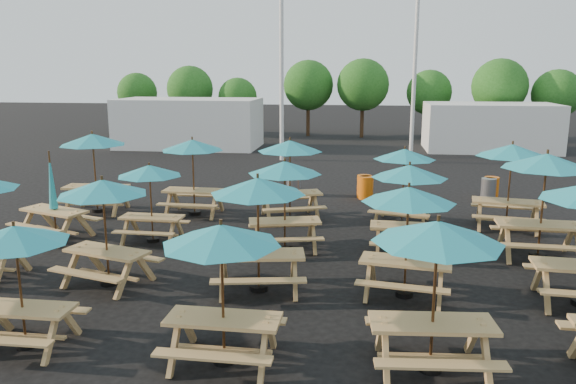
# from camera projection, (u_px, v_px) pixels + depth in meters

# --- Properties ---
(ground) EXTENTS (120.00, 120.00, 0.00)m
(ground) POSITION_uv_depth(u_px,v_px,m) (280.00, 246.00, 14.32)
(ground) COLOR black
(ground) RESTS_ON ground
(picnic_unit_2) EXTENTS (2.28, 2.14, 2.36)m
(picnic_unit_2) POSITION_uv_depth(u_px,v_px,m) (53.00, 203.00, 14.83)
(picnic_unit_2) COLOR tan
(picnic_unit_2) RESTS_ON ground
(picnic_unit_3) EXTENTS (2.15, 2.15, 2.51)m
(picnic_unit_3) POSITION_uv_depth(u_px,v_px,m) (93.00, 145.00, 17.36)
(picnic_unit_3) COLOR tan
(picnic_unit_3) RESTS_ON ground
(picnic_unit_4) EXTENTS (1.67, 1.67, 2.06)m
(picnic_unit_4) POSITION_uv_depth(u_px,v_px,m) (15.00, 243.00, 8.75)
(picnic_unit_4) COLOR tan
(picnic_unit_4) RESTS_ON ground
(picnic_unit_5) EXTENTS (2.27, 2.27, 2.26)m
(picnic_unit_5) POSITION_uv_depth(u_px,v_px,m) (103.00, 195.00, 11.37)
(picnic_unit_5) COLOR tan
(picnic_unit_5) RESTS_ON ground
(picnic_unit_6) EXTENTS (1.70, 1.70, 2.05)m
(picnic_unit_6) POSITION_uv_depth(u_px,v_px,m) (150.00, 176.00, 14.36)
(picnic_unit_6) COLOR tan
(picnic_unit_6) RESTS_ON ground
(picnic_unit_7) EXTENTS (1.96, 1.96, 2.37)m
(picnic_unit_7) POSITION_uv_depth(u_px,v_px,m) (192.00, 150.00, 17.05)
(picnic_unit_7) COLOR tan
(picnic_unit_7) RESTS_ON ground
(picnic_unit_8) EXTENTS (1.82, 1.82, 2.22)m
(picnic_unit_8) POSITION_uv_depth(u_px,v_px,m) (221.00, 245.00, 8.25)
(picnic_unit_8) COLOR tan
(picnic_unit_8) RESTS_ON ground
(picnic_unit_9) EXTENTS (2.21, 2.21, 2.36)m
(picnic_unit_9) POSITION_uv_depth(u_px,v_px,m) (258.00, 194.00, 11.05)
(picnic_unit_9) COLOR tan
(picnic_unit_9) RESTS_ON ground
(picnic_unit_10) EXTENTS (2.20, 2.20, 2.26)m
(picnic_unit_10) POSITION_uv_depth(u_px,v_px,m) (285.00, 174.00, 13.70)
(picnic_unit_10) COLOR tan
(picnic_unit_10) RESTS_ON ground
(picnic_unit_11) EXTENTS (2.48, 2.48, 2.40)m
(picnic_unit_11) POSITION_uv_depth(u_px,v_px,m) (290.00, 151.00, 16.59)
(picnic_unit_11) COLOR tan
(picnic_unit_11) RESTS_ON ground
(picnic_unit_12) EXTENTS (2.05, 2.05, 2.34)m
(picnic_unit_12) POSITION_uv_depth(u_px,v_px,m) (437.00, 243.00, 8.00)
(picnic_unit_12) COLOR tan
(picnic_unit_12) RESTS_ON ground
(picnic_unit_13) EXTENTS (2.07, 2.07, 2.25)m
(picnic_unit_13) POSITION_uv_depth(u_px,v_px,m) (408.00, 202.00, 10.77)
(picnic_unit_13) COLOR tan
(picnic_unit_13) RESTS_ON ground
(picnic_unit_14) EXTENTS (1.87, 1.87, 2.24)m
(picnic_unit_14) POSITION_uv_depth(u_px,v_px,m) (409.00, 178.00, 13.28)
(picnic_unit_14) COLOR tan
(picnic_unit_14) RESTS_ON ground
(picnic_unit_15) EXTENTS (2.15, 2.15, 2.22)m
(picnic_unit_15) POSITION_uv_depth(u_px,v_px,m) (404.00, 159.00, 16.14)
(picnic_unit_15) COLOR tan
(picnic_unit_15) RESTS_ON ground
(picnic_unit_18) EXTENTS (2.14, 2.14, 2.55)m
(picnic_unit_18) POSITION_uv_depth(u_px,v_px,m) (546.00, 168.00, 13.01)
(picnic_unit_18) COLOR tan
(picnic_unit_18) RESTS_ON ground
(picnic_unit_19) EXTENTS (2.25, 2.25, 2.43)m
(picnic_unit_19) POSITION_uv_depth(u_px,v_px,m) (512.00, 156.00, 15.48)
(picnic_unit_19) COLOR tan
(picnic_unit_19) RESTS_ON ground
(waste_bin_0) EXTENTS (0.50, 0.50, 0.80)m
(waste_bin_0) POSITION_uv_depth(u_px,v_px,m) (293.00, 184.00, 20.11)
(waste_bin_0) COLOR gray
(waste_bin_0) RESTS_ON ground
(waste_bin_1) EXTENTS (0.50, 0.50, 0.80)m
(waste_bin_1) POSITION_uv_depth(u_px,v_px,m) (364.00, 186.00, 19.74)
(waste_bin_1) COLOR #DB610C
(waste_bin_1) RESTS_ON ground
(waste_bin_2) EXTENTS (0.50, 0.50, 0.80)m
(waste_bin_2) POSITION_uv_depth(u_px,v_px,m) (366.00, 188.00, 19.51)
(waste_bin_2) COLOR #DB610C
(waste_bin_2) RESTS_ON ground
(waste_bin_3) EXTENTS (0.50, 0.50, 0.80)m
(waste_bin_3) POSITION_uv_depth(u_px,v_px,m) (488.00, 190.00, 19.17)
(waste_bin_3) COLOR gray
(waste_bin_3) RESTS_ON ground
(waste_bin_4) EXTENTS (0.50, 0.50, 0.80)m
(waste_bin_4) POSITION_uv_depth(u_px,v_px,m) (491.00, 188.00, 19.41)
(waste_bin_4) COLOR #DB610C
(waste_bin_4) RESTS_ON ground
(mast_0) EXTENTS (0.20, 0.20, 12.00)m
(mast_0) POSITION_uv_depth(u_px,v_px,m) (282.00, 36.00, 26.86)
(mast_0) COLOR silver
(mast_0) RESTS_ON ground
(mast_1) EXTENTS (0.20, 0.20, 12.00)m
(mast_1) POSITION_uv_depth(u_px,v_px,m) (416.00, 37.00, 27.95)
(mast_1) COLOR silver
(mast_1) RESTS_ON ground
(event_tent_0) EXTENTS (8.00, 4.00, 2.80)m
(event_tent_0) POSITION_uv_depth(u_px,v_px,m) (189.00, 123.00, 32.49)
(event_tent_0) COLOR silver
(event_tent_0) RESTS_ON ground
(event_tent_1) EXTENTS (7.00, 4.00, 2.60)m
(event_tent_1) POSITION_uv_depth(u_px,v_px,m) (490.00, 127.00, 31.26)
(event_tent_1) COLOR silver
(event_tent_1) RESTS_ON ground
(tree_0) EXTENTS (2.80, 2.80, 4.24)m
(tree_0) POSITION_uv_depth(u_px,v_px,m) (137.00, 93.00, 40.00)
(tree_0) COLOR #382314
(tree_0) RESTS_ON ground
(tree_1) EXTENTS (3.11, 3.11, 4.72)m
(tree_1) POSITION_uv_depth(u_px,v_px,m) (190.00, 89.00, 38.06)
(tree_1) COLOR #382314
(tree_1) RESTS_ON ground
(tree_2) EXTENTS (2.59, 2.59, 3.93)m
(tree_2) POSITION_uv_depth(u_px,v_px,m) (238.00, 97.00, 37.50)
(tree_2) COLOR #382314
(tree_2) RESTS_ON ground
(tree_3) EXTENTS (3.36, 3.36, 5.09)m
(tree_3) POSITION_uv_depth(u_px,v_px,m) (308.00, 85.00, 37.75)
(tree_3) COLOR #382314
(tree_3) RESTS_ON ground
(tree_4) EXTENTS (3.41, 3.41, 5.17)m
(tree_4) POSITION_uv_depth(u_px,v_px,m) (363.00, 85.00, 36.82)
(tree_4) COLOR #382314
(tree_4) RESTS_ON ground
(tree_5) EXTENTS (2.94, 2.94, 4.45)m
(tree_5) POSITION_uv_depth(u_px,v_px,m) (429.00, 92.00, 36.76)
(tree_5) COLOR #382314
(tree_5) RESTS_ON ground
(tree_6) EXTENTS (3.38, 3.38, 5.13)m
(tree_6) POSITION_uv_depth(u_px,v_px,m) (500.00, 86.00, 34.42)
(tree_6) COLOR #382314
(tree_6) RESTS_ON ground
(tree_7) EXTENTS (2.95, 2.95, 4.48)m
(tree_7) POSITION_uv_depth(u_px,v_px,m) (557.00, 94.00, 34.10)
(tree_7) COLOR #382314
(tree_7) RESTS_ON ground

